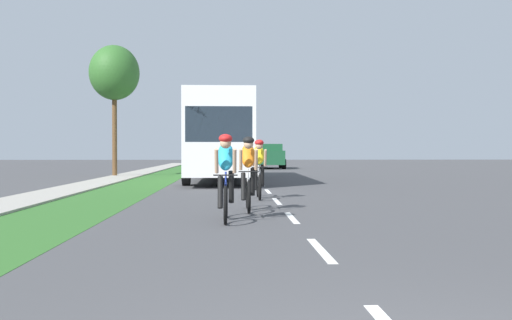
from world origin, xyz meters
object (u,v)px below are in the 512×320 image
(bus_white, at_px, (222,135))
(cyclist_lead, at_px, (226,177))
(cyclist_trailing, at_px, (248,173))
(suv_dark_green, at_px, (269,156))
(street_tree_near, at_px, (114,74))
(cyclist_distant, at_px, (259,168))

(bus_white, bearing_deg, cyclist_lead, -88.73)
(cyclist_trailing, distance_m, bus_white, 12.78)
(bus_white, distance_m, suv_dark_green, 16.80)
(bus_white, height_order, street_tree_near, street_tree_near)
(cyclist_trailing, height_order, bus_white, bus_white)
(bus_white, bearing_deg, cyclist_trailing, -86.51)
(cyclist_trailing, relative_size, bus_white, 0.15)
(cyclist_trailing, bearing_deg, suv_dark_green, 85.26)
(suv_dark_green, bearing_deg, cyclist_distant, -94.48)
(cyclist_distant, bearing_deg, cyclist_lead, -99.93)
(suv_dark_green, bearing_deg, cyclist_lead, -95.33)
(cyclist_distant, distance_m, suv_dark_green, 26.16)
(bus_white, bearing_deg, suv_dark_green, 79.02)
(cyclist_lead, xyz_separation_m, street_tree_near, (-5.77, 18.27, 4.36))
(cyclist_distant, relative_size, street_tree_near, 0.26)
(cyclist_distant, relative_size, bus_white, 0.15)
(cyclist_lead, distance_m, suv_dark_green, 30.98)
(cyclist_lead, height_order, suv_dark_green, suv_dark_green)
(cyclist_trailing, distance_m, suv_dark_green, 29.27)
(cyclist_distant, bearing_deg, street_tree_near, 116.03)
(cyclist_trailing, xyz_separation_m, bus_white, (-0.78, 12.70, 1.17))
(cyclist_lead, xyz_separation_m, bus_white, (-0.32, 14.38, 1.17))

